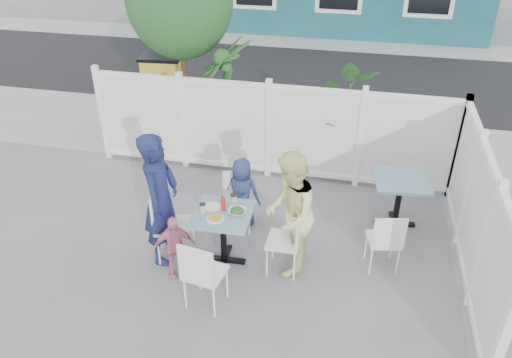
% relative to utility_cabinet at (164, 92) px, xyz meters
% --- Properties ---
extents(ground, '(80.00, 80.00, 0.00)m').
position_rel_utility_cabinet_xyz_m(ground, '(2.33, -4.00, -0.67)').
color(ground, slate).
extents(near_sidewalk, '(24.00, 2.60, 0.01)m').
position_rel_utility_cabinet_xyz_m(near_sidewalk, '(2.33, -0.20, -0.66)').
color(near_sidewalk, gray).
rests_on(near_sidewalk, ground).
extents(street, '(24.00, 5.00, 0.01)m').
position_rel_utility_cabinet_xyz_m(street, '(2.33, 3.50, -0.67)').
color(street, black).
rests_on(street, ground).
extents(far_sidewalk, '(24.00, 1.60, 0.01)m').
position_rel_utility_cabinet_xyz_m(far_sidewalk, '(2.33, 6.60, -0.66)').
color(far_sidewalk, gray).
rests_on(far_sidewalk, ground).
extents(fence_back, '(5.86, 0.08, 1.60)m').
position_rel_utility_cabinet_xyz_m(fence_back, '(2.43, -1.60, 0.11)').
color(fence_back, white).
rests_on(fence_back, ground).
extents(fence_right, '(0.08, 3.66, 1.60)m').
position_rel_utility_cabinet_xyz_m(fence_right, '(5.33, -3.40, 0.11)').
color(fence_right, white).
rests_on(fence_right, ground).
extents(tree, '(1.80, 1.62, 3.59)m').
position_rel_utility_cabinet_xyz_m(tree, '(0.73, -0.70, 1.92)').
color(tree, '#382316').
rests_on(tree, ground).
extents(utility_cabinet, '(0.77, 0.59, 1.34)m').
position_rel_utility_cabinet_xyz_m(utility_cabinet, '(0.00, 0.00, 0.00)').
color(utility_cabinet, gold).
rests_on(utility_cabinet, ground).
extents(potted_shrub_a, '(1.41, 1.41, 2.06)m').
position_rel_utility_cabinet_xyz_m(potted_shrub_a, '(1.56, -0.90, 0.36)').
color(potted_shrub_a, '#1C4927').
rests_on(potted_shrub_a, ground).
extents(potted_shrub_b, '(1.89, 1.90, 1.59)m').
position_rel_utility_cabinet_xyz_m(potted_shrub_b, '(3.57, -1.00, 0.13)').
color(potted_shrub_b, '#1C4927').
rests_on(potted_shrub_b, ground).
extents(main_table, '(0.74, 0.74, 0.76)m').
position_rel_utility_cabinet_xyz_m(main_table, '(2.32, -3.90, -0.08)').
color(main_table, slate).
rests_on(main_table, ground).
extents(spare_table, '(0.81, 0.81, 0.77)m').
position_rel_utility_cabinet_xyz_m(spare_table, '(4.49, -2.60, -0.07)').
color(spare_table, slate).
rests_on(spare_table, ground).
extents(chair_left, '(0.51, 0.52, 1.01)m').
position_rel_utility_cabinet_xyz_m(chair_left, '(1.61, -3.96, -0.08)').
color(chair_left, white).
rests_on(chair_left, ground).
extents(chair_right, '(0.41, 0.42, 0.92)m').
position_rel_utility_cabinet_xyz_m(chair_right, '(3.17, -3.89, -0.13)').
color(chair_right, white).
rests_on(chair_right, ground).
extents(chair_back, '(0.47, 0.46, 0.84)m').
position_rel_utility_cabinet_xyz_m(chair_back, '(2.29, -3.11, -0.18)').
color(chair_back, white).
rests_on(chair_back, ground).
extents(chair_near, '(0.49, 0.48, 0.94)m').
position_rel_utility_cabinet_xyz_m(chair_near, '(2.32, -4.75, -0.12)').
color(chair_near, white).
rests_on(chair_near, ground).
extents(chair_spare, '(0.47, 0.46, 0.87)m').
position_rel_utility_cabinet_xyz_m(chair_spare, '(4.32, -3.63, -0.17)').
color(chair_spare, white).
rests_on(chair_spare, ground).
extents(man, '(0.45, 0.66, 1.78)m').
position_rel_utility_cabinet_xyz_m(man, '(1.55, -3.96, 0.22)').
color(man, '#161D4A').
rests_on(man, ground).
extents(woman, '(0.66, 0.83, 1.63)m').
position_rel_utility_cabinet_xyz_m(woman, '(3.14, -3.84, 0.15)').
color(woman, '#EAF05E').
rests_on(woman, ground).
extents(boy, '(0.55, 0.39, 1.05)m').
position_rel_utility_cabinet_xyz_m(boy, '(2.35, -3.06, -0.15)').
color(boy, navy).
rests_on(boy, ground).
extents(toddler, '(0.55, 0.41, 0.86)m').
position_rel_utility_cabinet_xyz_m(toddler, '(1.80, -4.28, -0.24)').
color(toddler, pink).
rests_on(toddler, ground).
extents(plate_main, '(0.22, 0.22, 0.01)m').
position_rel_utility_cabinet_xyz_m(plate_main, '(2.27, -4.05, 0.09)').
color(plate_main, white).
rests_on(plate_main, main_table).
extents(plate_side, '(0.22, 0.22, 0.01)m').
position_rel_utility_cabinet_xyz_m(plate_side, '(2.16, -3.81, 0.09)').
color(plate_side, white).
rests_on(plate_side, main_table).
extents(salad_bowl, '(0.22, 0.22, 0.05)m').
position_rel_utility_cabinet_xyz_m(salad_bowl, '(2.50, -3.87, 0.11)').
color(salad_bowl, white).
rests_on(salad_bowl, main_table).
extents(coffee_cup_a, '(0.07, 0.07, 0.11)m').
position_rel_utility_cabinet_xyz_m(coffee_cup_a, '(2.08, -3.94, 0.14)').
color(coffee_cup_a, beige).
rests_on(coffee_cup_a, main_table).
extents(coffee_cup_b, '(0.08, 0.08, 0.13)m').
position_rel_utility_cabinet_xyz_m(coffee_cup_b, '(2.40, -3.68, 0.15)').
color(coffee_cup_b, beige).
rests_on(coffee_cup_b, main_table).
extents(ketchup_bottle, '(0.05, 0.05, 0.17)m').
position_rel_utility_cabinet_xyz_m(ketchup_bottle, '(2.32, -3.84, 0.17)').
color(ketchup_bottle, '#B21B17').
rests_on(ketchup_bottle, main_table).
extents(salt_shaker, '(0.03, 0.03, 0.07)m').
position_rel_utility_cabinet_xyz_m(salt_shaker, '(2.27, -3.69, 0.12)').
color(salt_shaker, white).
rests_on(salt_shaker, main_table).
extents(pepper_shaker, '(0.03, 0.03, 0.07)m').
position_rel_utility_cabinet_xyz_m(pepper_shaker, '(2.25, -3.65, 0.12)').
color(pepper_shaker, black).
rests_on(pepper_shaker, main_table).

